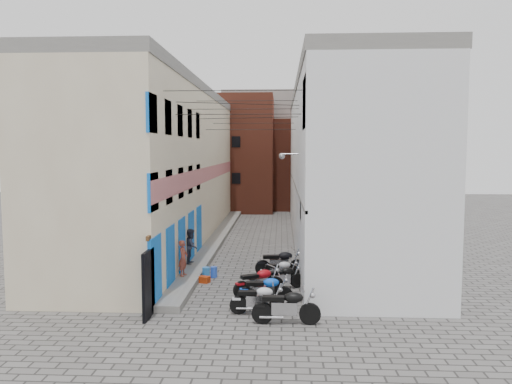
% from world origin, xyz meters
% --- Properties ---
extents(ground, '(90.00, 90.00, 0.00)m').
position_xyz_m(ground, '(0.00, 0.00, 0.00)').
color(ground, '#585653').
rests_on(ground, ground).
extents(plinth, '(0.90, 26.00, 0.25)m').
position_xyz_m(plinth, '(-2.05, 13.00, 0.12)').
color(plinth, slate).
rests_on(plinth, ground).
extents(building_left, '(5.10, 27.00, 9.00)m').
position_xyz_m(building_left, '(-4.98, 12.95, 4.50)').
color(building_left, '#C6B396').
rests_on(building_left, ground).
extents(building_right, '(5.94, 26.00, 9.00)m').
position_xyz_m(building_right, '(5.00, 13.00, 4.51)').
color(building_right, silver).
rests_on(building_right, ground).
extents(building_far_brick_left, '(6.00, 6.00, 10.00)m').
position_xyz_m(building_far_brick_left, '(-2.00, 28.00, 5.00)').
color(building_far_brick_left, brown).
rests_on(building_far_brick_left, ground).
extents(building_far_brick_right, '(5.00, 6.00, 8.00)m').
position_xyz_m(building_far_brick_right, '(3.00, 30.00, 4.00)').
color(building_far_brick_right, brown).
rests_on(building_far_brick_right, ground).
extents(building_far_concrete, '(8.00, 5.00, 11.00)m').
position_xyz_m(building_far_concrete, '(0.00, 34.00, 5.50)').
color(building_far_concrete, slate).
rests_on(building_far_concrete, ground).
extents(far_shopfront, '(2.00, 0.30, 2.40)m').
position_xyz_m(far_shopfront, '(0.00, 25.20, 1.20)').
color(far_shopfront, black).
rests_on(far_shopfront, ground).
extents(overhead_wires, '(5.80, 13.02, 1.32)m').
position_xyz_m(overhead_wires, '(0.00, 7.64, 7.12)').
color(overhead_wires, black).
rests_on(overhead_wires, ground).
extents(motorcycle_a, '(2.16, 0.70, 1.25)m').
position_xyz_m(motorcycle_a, '(1.90, -0.78, 0.62)').
color(motorcycle_a, black).
rests_on(motorcycle_a, ground).
extents(motorcycle_b, '(1.92, 0.65, 1.10)m').
position_xyz_m(motorcycle_b, '(1.00, 0.12, 0.55)').
color(motorcycle_b, silver).
rests_on(motorcycle_b, ground).
extents(motorcycle_c, '(2.02, 0.82, 1.14)m').
position_xyz_m(motorcycle_c, '(1.18, 1.17, 0.57)').
color(motorcycle_c, blue).
rests_on(motorcycle_c, ground).
extents(motorcycle_d, '(2.10, 1.59, 1.19)m').
position_xyz_m(motorcycle_d, '(0.92, 2.14, 0.59)').
color(motorcycle_d, '#9B0B12').
rests_on(motorcycle_d, ground).
extents(motorcycle_e, '(1.86, 1.27, 1.04)m').
position_xyz_m(motorcycle_e, '(1.81, 3.06, 0.52)').
color(motorcycle_e, black).
rests_on(motorcycle_e, ground).
extents(motorcycle_f, '(1.83, 0.82, 1.02)m').
position_xyz_m(motorcycle_f, '(1.69, 4.16, 0.51)').
color(motorcycle_f, silver).
rests_on(motorcycle_f, ground).
extents(motorcycle_g, '(2.24, 1.00, 1.25)m').
position_xyz_m(motorcycle_g, '(1.69, 5.20, 0.62)').
color(motorcycle_g, black).
rests_on(motorcycle_g, ground).
extents(person_a, '(0.42, 0.57, 1.46)m').
position_xyz_m(person_a, '(-2.26, 3.98, 0.98)').
color(person_a, brown).
rests_on(person_a, plinth).
extents(person_b, '(0.64, 0.80, 1.58)m').
position_xyz_m(person_b, '(-2.33, 6.17, 1.04)').
color(person_b, '#2D3244').
rests_on(person_b, plinth).
extents(water_jug_near, '(0.40, 0.40, 0.50)m').
position_xyz_m(water_jug_near, '(-1.40, 4.43, 0.25)').
color(water_jug_near, '#2A7CD4').
rests_on(water_jug_near, ground).
extents(water_jug_far, '(0.37, 0.37, 0.45)m').
position_xyz_m(water_jug_far, '(-1.11, 4.74, 0.23)').
color(water_jug_far, blue).
rests_on(water_jug_far, ground).
extents(red_crate, '(0.50, 0.44, 0.26)m').
position_xyz_m(red_crate, '(-1.38, 3.87, 0.13)').
color(red_crate, '#A22F0B').
rests_on(red_crate, ground).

